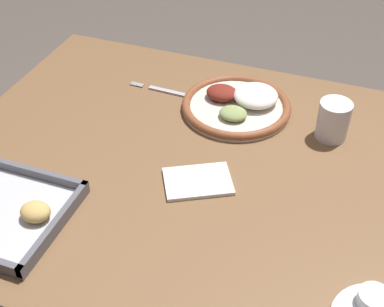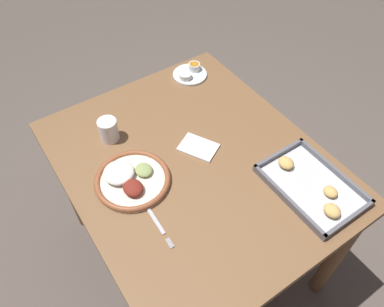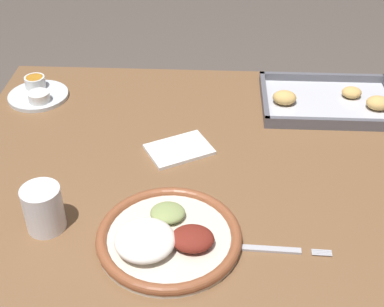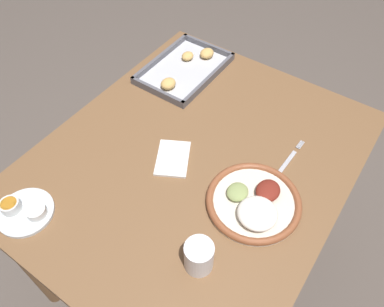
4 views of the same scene
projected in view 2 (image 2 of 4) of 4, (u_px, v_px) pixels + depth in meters
The scene contains 8 objects.
ground_plane at pixel (193, 251), 1.88m from camera, with size 8.00×8.00×0.00m, color #564C44.
dining_table at pixel (194, 180), 1.42m from camera, with size 1.04×0.86×0.71m.
dinner_plate at pixel (131, 179), 1.27m from camera, with size 0.26×0.26×0.05m.
fork at pixel (155, 220), 1.17m from camera, with size 0.20×0.02×0.00m.
saucer_plate at pixel (190, 73), 1.64m from camera, with size 0.15×0.15×0.04m.
baking_tray at pixel (311, 186), 1.25m from camera, with size 0.33×0.23×0.04m.
drinking_cup at pixel (109, 130), 1.37m from camera, with size 0.07×0.07×0.09m.
napkin at pixel (198, 147), 1.37m from camera, with size 0.16×0.15×0.01m.
Camera 2 is at (0.70, -0.48, 1.75)m, focal length 35.00 mm.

